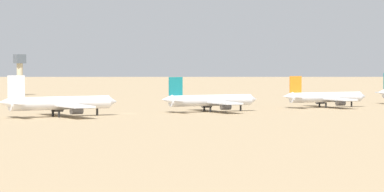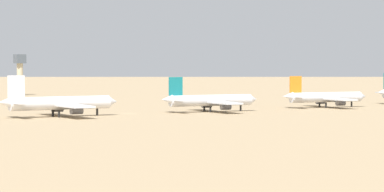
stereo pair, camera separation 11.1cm
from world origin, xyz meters
The scene contains 6 objects.
ground centered at (0.00, 0.00, 0.00)m, with size 4000.00×4000.00×0.00m, color #9E8460.
ridge_far_east centered at (617.27, 1045.40, 49.82)m, with size 278.70×199.26×99.65m, color slate.
parked_jet_white_2 centered at (-28.67, -4.20, 4.50)m, with size 41.58×34.99×13.73m.
parked_jet_teal_3 centered at (28.41, -8.89, 4.15)m, with size 38.29×32.53×12.66m.
parked_jet_orange_4 centered at (82.94, -9.50, 4.07)m, with size 37.48×31.96×12.42m.
control_tower centered at (33.45, 171.06, 13.00)m, with size 5.20×5.20×21.54m.
Camera 2 is at (-161.12, -278.34, 18.78)m, focal length 86.31 mm.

